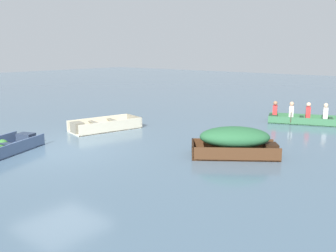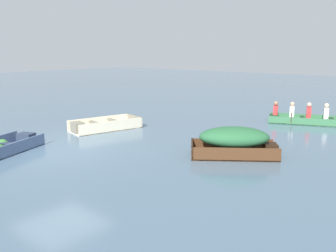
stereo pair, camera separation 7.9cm
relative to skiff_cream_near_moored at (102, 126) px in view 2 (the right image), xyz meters
name	(u,v)px [view 2 (the right image)]	position (x,y,z in m)	size (l,w,h in m)	color
ground_plane	(58,150)	(1.18, -2.76, -0.15)	(80.00, 80.00, 0.00)	slate
skiff_cream_near_moored	(102,126)	(0.00, 0.00, 0.00)	(1.70, 2.81, 0.42)	beige
skiff_dark_varnish_mid_moored	(235,140)	(5.66, 0.12, 0.33)	(2.60, 2.33, 0.86)	#4C2D19
rowboat_green_with_crew	(310,119)	(5.58, 6.38, 0.06)	(3.90, 2.59, 0.88)	#387047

